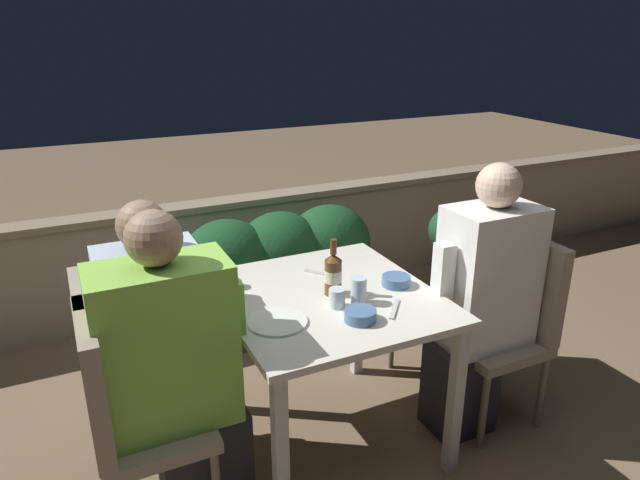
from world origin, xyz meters
TOP-DOWN VIEW (x-y plane):
  - ground_plane at (0.00, 0.00)m, footprint 16.00×16.00m
  - parapet_wall at (0.00, 1.54)m, footprint 9.00×0.18m
  - dining_table at (0.00, 0.00)m, footprint 0.87×0.92m
  - planter_hedge at (0.19, 1.03)m, footprint 1.19×0.47m
  - chair_left_near at (-0.86, -0.14)m, footprint 0.41×0.40m
  - person_green_blouse at (-0.67, -0.14)m, footprint 0.52×0.26m
  - chair_left_far at (-0.86, 0.14)m, footprint 0.41×0.40m
  - person_blue_shirt at (-0.66, 0.14)m, footprint 0.48×0.26m
  - chair_right_near at (0.86, -0.19)m, footprint 0.41×0.40m
  - person_white_polo at (0.67, -0.19)m, footprint 0.48×0.26m
  - chair_right_far at (0.84, 0.19)m, footprint 0.41×0.40m
  - beer_bottle at (0.02, -0.01)m, footprint 0.07×0.07m
  - plate_0 at (-0.28, -0.14)m, footprint 0.23×0.23m
  - bowl_0 at (0.01, -0.26)m, footprint 0.12×0.12m
  - bowl_1 at (0.31, -0.05)m, footprint 0.12×0.12m
  - glass_cup_0 at (-0.37, 0.26)m, footprint 0.07×0.07m
  - glass_cup_1 at (-0.01, -0.12)m, footprint 0.07×0.07m
  - glass_cup_2 at (0.08, -0.12)m, footprint 0.07×0.07m
  - glass_cup_3 at (-0.36, 0.13)m, footprint 0.08×0.08m
  - fork_0 at (0.18, -0.24)m, footprint 0.13×0.14m
  - fork_1 at (0.07, 0.19)m, footprint 0.12×0.15m
  - potted_plant at (1.37, 0.88)m, footprint 0.35×0.35m

SIDE VIEW (x-z plane):
  - ground_plane at x=0.00m, z-range 0.00..0.00m
  - parapet_wall at x=0.00m, z-range 0.01..0.74m
  - potted_plant at x=1.37m, z-range 0.08..0.76m
  - planter_hedge at x=0.19m, z-range 0.04..0.80m
  - chair_left_near at x=-0.86m, z-range 0.08..0.99m
  - chair_left_far at x=-0.86m, z-range 0.08..0.99m
  - chair_right_near at x=0.86m, z-range 0.08..0.99m
  - chair_right_far at x=0.84m, z-range 0.08..0.99m
  - person_blue_shirt at x=-0.66m, z-range 0.00..1.20m
  - person_green_blouse at x=-0.67m, z-range 0.00..1.24m
  - person_white_polo at x=0.67m, z-range 0.00..1.27m
  - dining_table at x=0.00m, z-range 0.27..1.00m
  - fork_0 at x=0.18m, z-range 0.73..0.74m
  - fork_1 at x=0.07m, z-range 0.73..0.74m
  - plate_0 at x=-0.28m, z-range 0.73..0.74m
  - bowl_1 at x=0.31m, z-range 0.74..0.78m
  - bowl_0 at x=0.01m, z-range 0.74..0.78m
  - glass_cup_1 at x=-0.01m, z-range 0.73..0.81m
  - glass_cup_3 at x=-0.36m, z-range 0.73..0.82m
  - glass_cup_0 at x=-0.37m, z-range 0.73..0.83m
  - glass_cup_2 at x=0.08m, z-range 0.73..0.84m
  - beer_bottle at x=0.02m, z-range 0.71..0.95m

